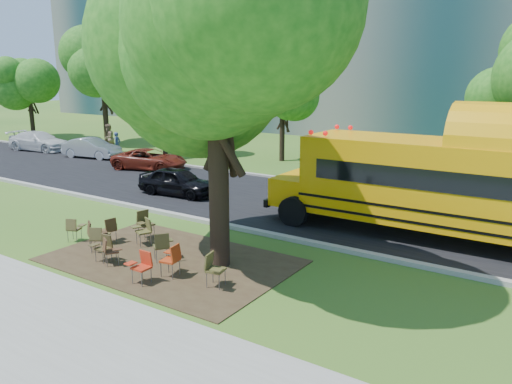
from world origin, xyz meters
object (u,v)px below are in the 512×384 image
Objects in this scene: chair_9 at (144,229)px; bg_car_red at (150,159)px; bg_car_silver at (92,148)px; pedestrian_b at (109,138)px; chair_5 at (142,264)px; chair_6 at (172,257)px; school_bus at (487,189)px; bg_car_white at (39,141)px; chair_0 at (74,227)px; pedestrian_a at (117,144)px; chair_4 at (109,249)px; chair_11 at (162,244)px; chair_2 at (98,237)px; black_car at (178,182)px; chair_3 at (104,245)px; chair_10 at (144,221)px; chair_1 at (94,233)px; main_tree at (216,45)px; chair_7 at (213,267)px; chair_8 at (110,228)px.

chair_9 is 0.21× the size of bg_car_red.
pedestrian_b reaches higher than bg_car_silver.
chair_6 is (0.37, 0.74, 0.03)m from chair_5.
school_bus is 2.84× the size of bg_car_white.
pedestrian_a is (-12.31, 12.65, 0.29)m from chair_0.
bg_car_silver reaches higher than chair_6.
pedestrian_b is (-6.97, 3.03, 0.39)m from bg_car_red.
chair_4 is 0.87× the size of chair_6.
pedestrian_a is at bearing -14.69° from chair_9.
school_bus is 24.41m from bg_car_silver.
chair_9 is 1.67m from chair_11.
chair_11 is (2.16, 0.52, 0.03)m from chair_2.
bg_car_red is at bearing 40.94° from pedestrian_b.
chair_4 is 0.22× the size of black_car.
chair_6 is at bearing -175.55° from chair_3.
bg_car_silver is (-14.57, 9.56, 0.07)m from chair_10.
chair_2 is 0.21× the size of bg_car_silver.
chair_9 is at bearing 99.35° from chair_11.
chair_11 is at bearing -145.48° from black_car.
chair_9 is (0.67, 1.27, 0.03)m from chair_2.
chair_4 is (2.60, -0.77, 0.01)m from chair_0.
chair_3 is 8.11m from black_car.
bg_car_white is at bearing -178.69° from chair_1.
chair_10 is 1.06× the size of chair_11.
chair_3 is at bearing -151.38° from main_tree.
chair_0 is 0.84× the size of chair_10.
chair_5 is at bearing 143.93° from chair_6.
chair_10 reaches higher than chair_7.
bg_car_red is 2.72× the size of pedestrian_a.
chair_5 reaches higher than chair_0.
bg_car_white is at bearing 90.11° from pedestrian_a.
chair_9 is (0.94, 1.19, -0.02)m from chair_1.
pedestrian_b is (4.62, 2.24, 0.30)m from bg_car_white.
bg_car_silver is (-18.10, 10.09, -5.38)m from main_tree.
school_bus is 14.21× the size of chair_10.
chair_9 is at bearing -125.25° from bg_car_white.
bg_car_silver is (-14.13, 11.24, 0.08)m from chair_1.
chair_6 is 0.22× the size of bg_car_red.
black_car reaches higher than bg_car_red.
chair_8 reaches higher than chair_2.
chair_9 is at bearing 82.72° from chair_1.
chair_10 is 22.33m from bg_car_white.
chair_11 is 21.87m from pedestrian_b.
school_bus reaches higher than black_car.
school_bus is 25.85m from pedestrian_b.
chair_7 is 22.04m from bg_car_silver.
main_tree is 21.41m from bg_car_silver.
chair_4 is (-2.59, -1.74, -5.54)m from main_tree.
chair_9 is at bearing -56.34° from chair_8.
chair_5 is 0.22× the size of bg_car_silver.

